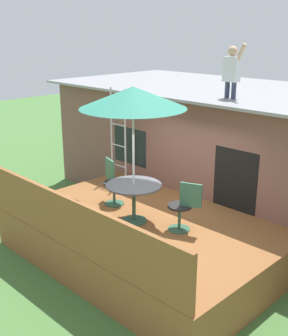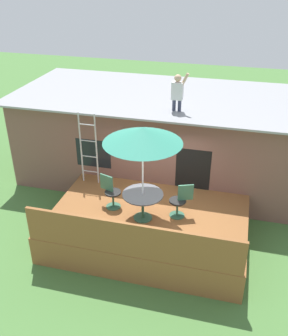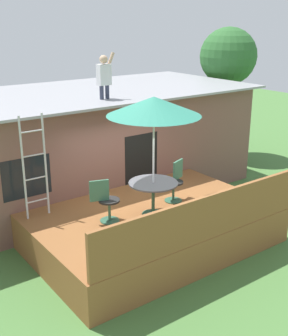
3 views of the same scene
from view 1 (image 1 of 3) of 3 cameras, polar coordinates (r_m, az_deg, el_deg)
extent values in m
plane|color=#477538|center=(8.78, 0.24, -11.49)|extent=(40.00, 40.00, 0.00)
cube|color=brown|center=(10.91, 13.69, 2.04)|extent=(10.00, 4.00, 2.85)
cube|color=#99999E|center=(10.62, 14.26, 9.61)|extent=(10.50, 4.50, 0.06)
cube|color=black|center=(10.66, -1.81, 2.89)|extent=(1.10, 0.03, 0.90)
cube|color=black|center=(8.96, 11.71, -3.81)|extent=(1.00, 0.03, 2.00)
cube|color=brown|center=(8.59, 0.24, -9.16)|extent=(5.13, 3.48, 0.80)
cube|color=brown|center=(7.23, -9.28, -7.34)|extent=(5.03, 0.08, 0.90)
cylinder|color=#33664C|center=(8.34, -1.32, -6.87)|extent=(0.48, 0.48, 0.03)
cylinder|color=#33664C|center=(8.19, -1.34, -4.61)|extent=(0.07, 0.07, 0.71)
cylinder|color=#4C4C51|center=(8.06, -1.35, -2.25)|extent=(1.04, 1.04, 0.03)
cylinder|color=silver|center=(7.91, -1.38, 0.95)|extent=(0.04, 0.04, 2.40)
cone|color=#338C72|center=(7.66, -1.44, 9.21)|extent=(1.90, 1.90, 0.38)
cylinder|color=silver|center=(10.46, -4.26, 4.52)|extent=(0.04, 0.04, 2.20)
cylinder|color=silver|center=(10.11, -2.47, 4.09)|extent=(0.04, 0.04, 2.20)
cylinder|color=silver|center=(10.48, -3.30, 0.32)|extent=(0.48, 0.03, 0.03)
cylinder|color=silver|center=(10.34, -3.35, 2.96)|extent=(0.48, 0.03, 0.03)
cylinder|color=silver|center=(10.22, -3.40, 5.67)|extent=(0.48, 0.03, 0.03)
cylinder|color=silver|center=(10.13, -3.46, 8.44)|extent=(0.48, 0.03, 0.03)
cylinder|color=#33384C|center=(9.35, 10.82, 10.03)|extent=(0.10, 0.10, 0.34)
cylinder|color=#33384C|center=(9.26, 11.65, 9.91)|extent=(0.10, 0.10, 0.34)
cube|color=silver|center=(9.26, 11.39, 12.54)|extent=(0.32, 0.20, 0.50)
sphere|color=tan|center=(9.23, 11.53, 14.77)|extent=(0.20, 0.20, 0.20)
cylinder|color=tan|center=(9.14, 12.47, 14.30)|extent=(0.26, 0.08, 0.44)
cylinder|color=#33664C|center=(9.14, -3.90, -4.65)|extent=(0.40, 0.40, 0.02)
cylinder|color=#33664C|center=(9.06, -3.93, -3.37)|extent=(0.06, 0.06, 0.44)
cylinder|color=black|center=(8.98, -3.96, -2.00)|extent=(0.44, 0.44, 0.04)
cube|color=#33664C|center=(9.07, -4.49, -0.19)|extent=(0.39, 0.16, 0.44)
cylinder|color=#33664C|center=(8.04, 4.60, -7.94)|extent=(0.40, 0.40, 0.02)
cylinder|color=#33664C|center=(7.95, 4.64, -6.51)|extent=(0.06, 0.06, 0.44)
cylinder|color=black|center=(7.85, 4.68, -4.98)|extent=(0.44, 0.44, 0.04)
cube|color=#33664C|center=(7.71, 6.14, -3.56)|extent=(0.39, 0.19, 0.44)
camera|label=2|loc=(4.99, -94.37, 29.93)|focal=41.42mm
camera|label=3|loc=(10.89, -55.66, 13.06)|focal=47.33mm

